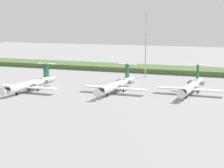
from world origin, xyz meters
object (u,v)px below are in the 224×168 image
object	(u,v)px
regional_jet_third	(191,86)
antenna_mast	(146,51)
regional_jet_nearest	(30,84)
regional_jet_second	(116,85)

from	to	relation	value
regional_jet_third	antenna_mast	xyz separation A→B (m)	(-27.27, 33.49, 9.15)
regional_jet_nearest	antenna_mast	xyz separation A→B (m)	(25.52, 50.70, 9.15)
regional_jet_third	regional_jet_second	bearing A→B (deg)	-163.12
regional_jet_second	antenna_mast	xyz separation A→B (m)	(-2.93, 40.87, 9.15)
regional_jet_nearest	antenna_mast	distance (m)	57.50
regional_jet_nearest	regional_jet_third	xyz separation A→B (m)	(52.79, 17.22, 0.00)
regional_jet_second	antenna_mast	world-z (taller)	antenna_mast
regional_jet_nearest	antenna_mast	bearing A→B (deg)	63.28
regional_jet_second	regional_jet_third	size ratio (longest dim) A/B	1.00
regional_jet_nearest	regional_jet_second	xyz separation A→B (m)	(28.45, 9.83, 0.00)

